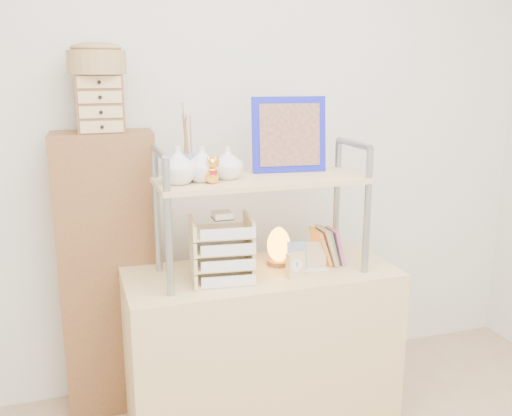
{
  "coord_description": "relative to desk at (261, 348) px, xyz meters",
  "views": [
    {
      "loc": [
        -0.76,
        -1.06,
        1.63
      ],
      "look_at": [
        -0.03,
        1.2,
        1.04
      ],
      "focal_mm": 40.0,
      "sensor_mm": 36.0,
      "label": 1
    }
  ],
  "objects": [
    {
      "name": "woven_basket",
      "position": [
        -0.63,
        0.35,
        1.28
      ],
      "size": [
        0.25,
        0.25,
        0.1
      ],
      "primitive_type": "cylinder",
      "color": "olive",
      "rests_on": "drawer_chest"
    },
    {
      "name": "room_shell",
      "position": [
        0.0,
        -0.81,
        1.32
      ],
      "size": [
        3.42,
        3.41,
        2.61
      ],
      "color": "silver",
      "rests_on": "ground"
    },
    {
      "name": "drawer_chest",
      "position": [
        -0.63,
        0.35,
        1.1
      ],
      "size": [
        0.2,
        0.16,
        0.25
      ],
      "color": "brown",
      "rests_on": "cabinet"
    },
    {
      "name": "desk",
      "position": [
        0.0,
        0.0,
        0.0
      ],
      "size": [
        1.2,
        0.5,
        0.75
      ],
      "primitive_type": "cube",
      "color": "tan",
      "rests_on": "ground"
    },
    {
      "name": "desk_clock",
      "position": [
        0.11,
        -0.12,
        0.43
      ],
      "size": [
        0.08,
        0.05,
        0.11
      ],
      "color": "tan",
      "rests_on": "desk"
    },
    {
      "name": "letter_tray",
      "position": [
        -0.19,
        -0.05,
        0.49
      ],
      "size": [
        0.27,
        0.26,
        0.3
      ],
      "color": "#CDB57B",
      "rests_on": "desk"
    },
    {
      "name": "salt_lamp",
      "position": [
        0.1,
        0.06,
        0.47
      ],
      "size": [
        0.12,
        0.11,
        0.18
      ],
      "color": "brown",
      "rests_on": "desk"
    },
    {
      "name": "postcard_stand",
      "position": [
        0.2,
        -0.04,
        0.41
      ],
      "size": [
        0.19,
        0.07,
        0.13
      ],
      "color": "white",
      "rests_on": "desk"
    },
    {
      "name": "cabinet",
      "position": [
        -0.63,
        0.37,
        0.3
      ],
      "size": [
        0.46,
        0.26,
        1.35
      ],
      "primitive_type": "cube",
      "rotation": [
        0.0,
        0.0,
        -0.05
      ],
      "color": "brown",
      "rests_on": "ground"
    },
    {
      "name": "hutch",
      "position": [
        -0.08,
        0.01,
        0.81
      ],
      "size": [
        0.9,
        0.34,
        0.76
      ],
      "color": "gray",
      "rests_on": "desk"
    }
  ]
}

